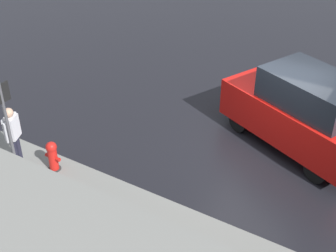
% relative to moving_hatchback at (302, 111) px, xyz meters
% --- Properties ---
extents(ground_plane, '(60.00, 60.00, 0.00)m').
position_rel_moving_hatchback_xyz_m(ground_plane, '(0.70, 0.88, -1.03)').
color(ground_plane, black).
extents(moving_hatchback, '(4.25, 3.12, 2.06)m').
position_rel_moving_hatchback_xyz_m(moving_hatchback, '(0.00, 0.00, 0.00)').
color(moving_hatchback, red).
rests_on(moving_hatchback, ground).
extents(fire_hydrant, '(0.42, 0.31, 0.80)m').
position_rel_moving_hatchback_xyz_m(fire_hydrant, '(4.56, 3.96, -0.63)').
color(fire_hydrant, red).
rests_on(fire_hydrant, ground).
extents(pedestrian, '(0.36, 0.54, 1.62)m').
position_rel_moving_hatchback_xyz_m(pedestrian, '(5.37, 4.29, -0.07)').
color(pedestrian, silver).
rests_on(pedestrian, ground).
extents(sign_post, '(0.07, 0.44, 2.40)m').
position_rel_moving_hatchback_xyz_m(sign_post, '(5.18, 4.52, 0.55)').
color(sign_post, '#4C4C51').
rests_on(sign_post, ground).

